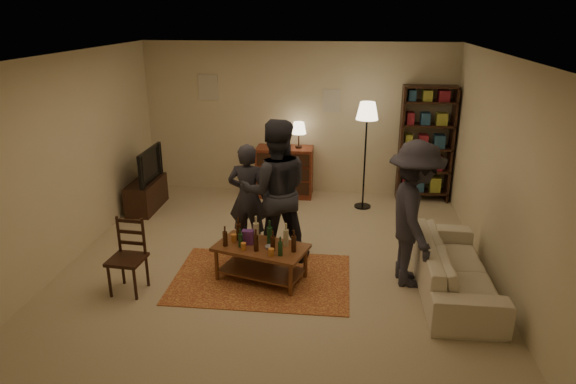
# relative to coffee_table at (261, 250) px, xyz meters

# --- Properties ---
(floor) EXTENTS (6.00, 6.00, 0.00)m
(floor) POSITION_rel_coffee_table_xyz_m (0.14, 0.39, -0.40)
(floor) COLOR #C6B793
(floor) RESTS_ON ground
(room_shell) EXTENTS (6.00, 6.00, 6.00)m
(room_shell) POSITION_rel_coffee_table_xyz_m (-0.51, 3.37, 1.41)
(room_shell) COLOR beige
(room_shell) RESTS_ON ground
(rug) EXTENTS (2.20, 1.50, 0.01)m
(rug) POSITION_rel_coffee_table_xyz_m (0.01, -0.00, -0.40)
(rug) COLOR maroon
(rug) RESTS_ON ground
(coffee_table) EXTENTS (1.24, 0.90, 0.80)m
(coffee_table) POSITION_rel_coffee_table_xyz_m (0.00, 0.00, 0.00)
(coffee_table) COLOR brown
(coffee_table) RESTS_ON ground
(dining_chair) EXTENTS (0.43, 0.43, 0.92)m
(dining_chair) POSITION_rel_coffee_table_xyz_m (-1.52, -0.42, 0.08)
(dining_chair) COLOR black
(dining_chair) RESTS_ON ground
(tv_stand) EXTENTS (0.40, 1.00, 1.06)m
(tv_stand) POSITION_rel_coffee_table_xyz_m (-2.31, 2.19, -0.02)
(tv_stand) COLOR black
(tv_stand) RESTS_ON ground
(dresser) EXTENTS (1.00, 0.50, 1.36)m
(dresser) POSITION_rel_coffee_table_xyz_m (-0.05, 3.10, 0.07)
(dresser) COLOR brown
(dresser) RESTS_ON ground
(bookshelf) EXTENTS (0.90, 0.34, 2.02)m
(bookshelf) POSITION_rel_coffee_table_xyz_m (2.38, 3.17, 0.63)
(bookshelf) COLOR black
(bookshelf) RESTS_ON ground
(floor_lamp) EXTENTS (0.36, 0.36, 1.81)m
(floor_lamp) POSITION_rel_coffee_table_xyz_m (1.34, 2.66, 1.14)
(floor_lamp) COLOR black
(floor_lamp) RESTS_ON ground
(sofa) EXTENTS (0.81, 2.08, 0.61)m
(sofa) POSITION_rel_coffee_table_xyz_m (2.34, -0.01, -0.10)
(sofa) COLOR beige
(sofa) RESTS_ON ground
(person_left) EXTENTS (0.58, 0.40, 1.52)m
(person_left) POSITION_rel_coffee_table_xyz_m (-0.32, 0.89, 0.36)
(person_left) COLOR #26262E
(person_left) RESTS_ON ground
(person_right) EXTENTS (1.06, 0.90, 1.92)m
(person_right) POSITION_rel_coffee_table_xyz_m (0.11, 0.61, 0.56)
(person_right) COLOR #23242A
(person_right) RESTS_ON ground
(person_by_sofa) EXTENTS (0.77, 1.22, 1.80)m
(person_by_sofa) POSITION_rel_coffee_table_xyz_m (1.84, 0.14, 0.50)
(person_by_sofa) COLOR #2A2830
(person_by_sofa) RESTS_ON ground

